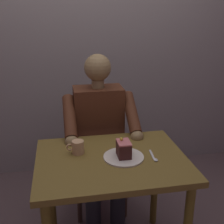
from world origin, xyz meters
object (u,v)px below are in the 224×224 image
object	(u,v)px
coffee_cup	(78,147)
dessert_spoon	(154,157)
chair	(97,148)
seated_person	(100,138)
cake_slice	(124,149)
dining_table	(112,175)

from	to	relation	value
coffee_cup	dessert_spoon	xyz separation A→B (m)	(-0.43, 0.14, -0.04)
chair	seated_person	world-z (taller)	seated_person
seated_person	cake_slice	bearing A→B (deg)	98.26
cake_slice	chair	bearing A→B (deg)	-83.89
dining_table	chair	size ratio (longest dim) A/B	0.97
dining_table	chair	xyz separation A→B (m)	(0.00, -0.64, -0.14)
seated_person	dessert_spoon	xyz separation A→B (m)	(-0.24, 0.51, 0.09)
dessert_spoon	chair	bearing A→B (deg)	-70.40
chair	dessert_spoon	bearing A→B (deg)	109.60
dining_table	cake_slice	bearing A→B (deg)	172.43
coffee_cup	cake_slice	bearing A→B (deg)	157.82
coffee_cup	dessert_spoon	distance (m)	0.46
dining_table	dessert_spoon	size ratio (longest dim) A/B	6.12
coffee_cup	dessert_spoon	world-z (taller)	coffee_cup
dining_table	dessert_spoon	world-z (taller)	dessert_spoon
dessert_spoon	cake_slice	bearing A→B (deg)	-11.27
cake_slice	dessert_spoon	xyz separation A→B (m)	(-0.17, 0.03, -0.05)
dining_table	dessert_spoon	xyz separation A→B (m)	(-0.24, 0.04, 0.12)
cake_slice	coffee_cup	bearing A→B (deg)	-22.18
dining_table	cake_slice	xyz separation A→B (m)	(-0.07, 0.01, 0.17)
dining_table	seated_person	xyz separation A→B (m)	(0.00, -0.47, 0.03)
dining_table	cake_slice	distance (m)	0.18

